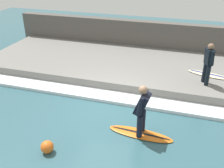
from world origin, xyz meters
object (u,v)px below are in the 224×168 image
Objects in this scene: surfboard_riding at (140,134)px; marker_buoy at (47,147)px; surfboard_waiting_near at (209,75)px; surfer_waiting_near at (208,62)px; surfer_riding at (142,108)px.

marker_buoy is at bearing 123.39° from surfboard_riding.
marker_buoy is (-5.37, 4.12, -0.28)m from surfboard_waiting_near.
surfboard_waiting_near reaches higher than marker_buoy.
surfer_waiting_near is at bearing 167.56° from surfboard_waiting_near.
surfboard_riding is at bearing 151.04° from surfer_waiting_near.
surfer_waiting_near is at bearing -28.96° from surfer_riding.
surfboard_riding is at bearing -56.61° from marker_buoy.
surfer_waiting_near is at bearing -40.68° from marker_buoy.
surfboard_riding is 1.12× the size of surfboard_waiting_near.
surfboard_riding is 1.26× the size of surfer_waiting_near.
surfboard_riding is 3.79m from surfer_waiting_near.
marker_buoy is (-1.46, 2.21, -0.74)m from surfer_riding.
surfer_riding is at bearing 154.02° from surfboard_waiting_near.
surfer_riding is 2.75m from marker_buoy.
surfer_riding is 0.89× the size of surfboard_waiting_near.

